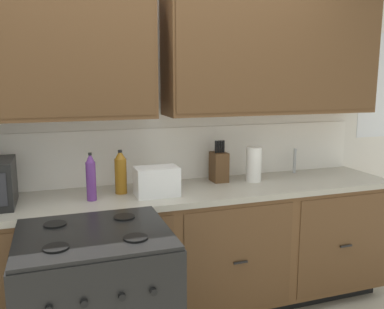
{
  "coord_description": "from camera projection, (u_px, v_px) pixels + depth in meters",
  "views": [
    {
      "loc": [
        -0.7,
        -2.32,
        1.68
      ],
      "look_at": [
        0.18,
        0.27,
        1.19
      ],
      "focal_mm": 38.26,
      "sensor_mm": 36.0,
      "label": 1
    }
  ],
  "objects": [
    {
      "name": "bottle_amber",
      "position": [
        121.0,
        172.0,
        2.72
      ],
      "size": [
        0.08,
        0.08,
        0.29
      ],
      "color": "#9E6619",
      "rests_on": "counter_run"
    },
    {
      "name": "sink_faucet",
      "position": [
        295.0,
        161.0,
        3.34
      ],
      "size": [
        0.02,
        0.02,
        0.2
      ],
      "primitive_type": "cylinder",
      "color": "#B2B5BA",
      "rests_on": "counter_run"
    },
    {
      "name": "paper_towel_roll",
      "position": [
        254.0,
        164.0,
        3.05
      ],
      "size": [
        0.12,
        0.12,
        0.26
      ],
      "primitive_type": "cylinder",
      "color": "white",
      "rests_on": "counter_run"
    },
    {
      "name": "bottle_violet",
      "position": [
        91.0,
        177.0,
        2.56
      ],
      "size": [
        0.06,
        0.06,
        0.31
      ],
      "color": "#663384",
      "rests_on": "counter_run"
    },
    {
      "name": "knife_block",
      "position": [
        219.0,
        166.0,
        3.05
      ],
      "size": [
        0.11,
        0.14,
        0.31
      ],
      "color": "#52361E",
      "rests_on": "counter_run"
    },
    {
      "name": "counter_run",
      "position": [
        167.0,
        254.0,
        2.87
      ],
      "size": [
        3.42,
        0.64,
        0.94
      ],
      "color": "black",
      "rests_on": "ground_plane"
    },
    {
      "name": "wall_unit",
      "position": [
        157.0,
        82.0,
        2.84
      ],
      "size": [
        4.59,
        0.4,
        2.44
      ],
      "color": "white",
      "rests_on": "ground_plane"
    },
    {
      "name": "toaster",
      "position": [
        157.0,
        181.0,
        2.67
      ],
      "size": [
        0.28,
        0.18,
        0.19
      ],
      "color": "white",
      "rests_on": "counter_run"
    }
  ]
}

